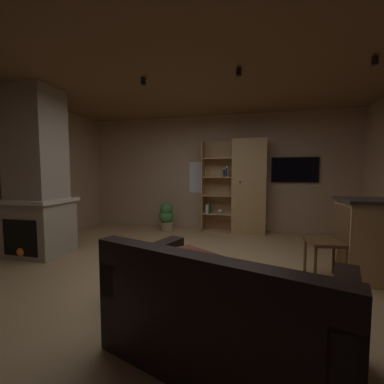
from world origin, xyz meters
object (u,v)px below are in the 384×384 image
dining_chair (333,237)px  stone_fireplace (37,181)px  leather_couch (223,317)px  table_book_2 (161,253)px  table_book_0 (158,257)px  wall_mounted_tv (295,170)px  table_book_1 (153,251)px  bookshelf_cabinet (244,187)px  coffee_table (156,263)px  potted_floor_plant (166,216)px

dining_chair → stone_fireplace: bearing=-179.2°
leather_couch → table_book_2: bearing=135.1°
table_book_0 → table_book_2: (0.03, 0.01, 0.05)m
dining_chair → wall_mounted_tv: bearing=92.2°
leather_couch → table_book_1: (-0.88, 0.85, 0.15)m
bookshelf_cabinet → wall_mounted_tv: bookshelf_cabinet is taller
coffee_table → wall_mounted_tv: bearing=59.9°
leather_couch → coffee_table: leather_couch is taller
potted_floor_plant → table_book_1: bearing=-73.6°
wall_mounted_tv → dining_chair: bearing=-87.8°
stone_fireplace → coffee_table: (2.35, -0.80, -0.87)m
table_book_0 → table_book_1: table_book_1 is taller
stone_fireplace → table_book_1: size_ratio=19.01×
leather_couch → table_book_2: (-0.75, 0.74, 0.18)m
stone_fireplace → coffee_table: bearing=-18.8°
table_book_0 → wall_mounted_tv: wall_mounted_tv is taller
potted_floor_plant → wall_mounted_tv: (2.79, 0.45, 1.05)m
table_book_0 → table_book_2: table_book_2 is taller
bookshelf_cabinet → dining_chair: bookshelf_cabinet is taller
table_book_1 → wall_mounted_tv: 3.90m
stone_fireplace → dining_chair: 4.40m
potted_floor_plant → wall_mounted_tv: 3.01m
stone_fireplace → leather_couch: 3.67m
bookshelf_cabinet → wall_mounted_tv: (1.05, 0.21, 0.37)m
potted_floor_plant → coffee_table: bearing=-72.8°
bookshelf_cabinet → dining_chair: 2.54m
coffee_table → table_book_0: 0.13m
table_book_0 → potted_floor_plant: bearing=107.7°
bookshelf_cabinet → coffee_table: bookshelf_cabinet is taller
coffee_table → dining_chair: bearing=23.3°
bookshelf_cabinet → table_book_0: bookshelf_cabinet is taller
bookshelf_cabinet → table_book_1: size_ratio=14.73×
dining_chair → coffee_table: bearing=-156.7°
table_book_2 → dining_chair: bearing=25.7°
coffee_table → table_book_2: size_ratio=6.58×
stone_fireplace → coffee_table: size_ratio=3.89×
table_book_1 → dining_chair: (2.06, 0.81, 0.08)m
leather_couch → dining_chair: size_ratio=1.99×
coffee_table → potted_floor_plant: potted_floor_plant is taller
table_book_2 → dining_chair: dining_chair is taller
bookshelf_cabinet → table_book_0: (-0.80, -3.15, -0.59)m
table_book_2 → potted_floor_plant: size_ratio=0.16×
bookshelf_cabinet → leather_couch: 3.95m
dining_chair → table_book_0: bearing=-154.4°
table_book_0 → table_book_1: 0.16m
bookshelf_cabinet → coffee_table: bearing=-105.5°
table_book_1 → table_book_2: (0.14, -0.11, 0.02)m
stone_fireplace → bookshelf_cabinet: (3.20, 2.28, -0.18)m
bookshelf_cabinet → potted_floor_plant: size_ratio=3.12×
stone_fireplace → table_book_2: (2.43, -0.86, -0.72)m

